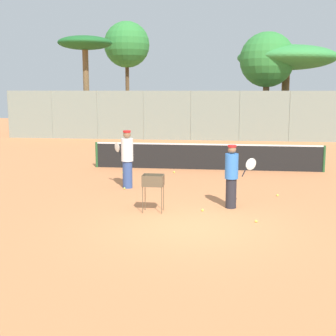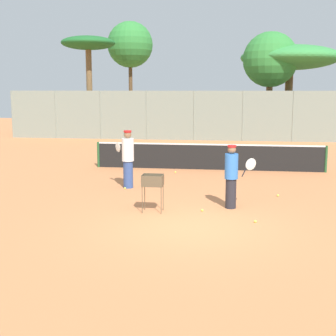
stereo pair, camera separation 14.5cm
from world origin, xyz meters
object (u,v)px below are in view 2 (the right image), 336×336
at_px(player_red_cap, 232,176).
at_px(tennis_net, 208,156).
at_px(player_white_outfit, 128,158).
at_px(ball_cart, 153,184).
at_px(parked_car, 277,128).

bearing_deg(player_red_cap, tennis_net, 84.91).
bearing_deg(player_white_outfit, tennis_net, -80.83).
distance_m(tennis_net, ball_cart, 7.03).
distance_m(player_red_cap, ball_cart, 2.20).
bearing_deg(ball_cart, tennis_net, 80.97).
relative_size(player_white_outfit, ball_cart, 1.89).
bearing_deg(player_white_outfit, player_red_cap, -172.31).
relative_size(player_red_cap, ball_cart, 1.73).
distance_m(player_white_outfit, player_red_cap, 4.12).
relative_size(ball_cart, parked_car, 0.24).
relative_size(tennis_net, player_red_cap, 5.34).
height_order(ball_cart, parked_car, parked_car).
height_order(player_red_cap, parked_car, player_red_cap).
bearing_deg(parked_car, ball_cart, -103.80).
distance_m(tennis_net, player_red_cap, 6.32).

